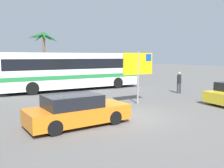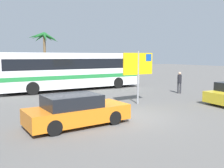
# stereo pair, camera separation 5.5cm
# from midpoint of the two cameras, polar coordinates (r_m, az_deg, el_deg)

# --- Properties ---
(ground) EXTENTS (120.00, 120.00, 0.00)m
(ground) POSITION_cam_midpoint_polar(r_m,az_deg,el_deg) (11.81, 3.23, -7.70)
(ground) COLOR #605E5B
(bus_front_coach) EXTENTS (12.23, 2.47, 3.17)m
(bus_front_coach) POSITION_cam_midpoint_polar(r_m,az_deg,el_deg) (21.28, -9.06, 3.43)
(bus_front_coach) COLOR white
(bus_front_coach) RESTS_ON ground
(bus_rear_coach) EXTENTS (12.23, 2.47, 3.17)m
(bus_rear_coach) POSITION_cam_midpoint_polar(r_m,az_deg,el_deg) (24.20, -11.44, 3.74)
(bus_rear_coach) COLOR silver
(bus_rear_coach) RESTS_ON ground
(ferry_sign) EXTENTS (2.20, 0.15, 3.20)m
(ferry_sign) POSITION_cam_midpoint_polar(r_m,az_deg,el_deg) (14.80, 6.18, 4.26)
(ferry_sign) COLOR gray
(ferry_sign) RESTS_ON ground
(car_orange) EXTENTS (4.36, 1.96, 1.32)m
(car_orange) POSITION_cam_midpoint_polar(r_m,az_deg,el_deg) (10.35, -8.46, -6.18)
(car_orange) COLOR orange
(car_orange) RESTS_ON ground
(pedestrian_crossing_lot) EXTENTS (0.32, 0.32, 1.69)m
(pedestrian_crossing_lot) POSITION_cam_midpoint_polar(r_m,az_deg,el_deg) (19.73, 15.39, 0.73)
(pedestrian_crossing_lot) COLOR #2D2D33
(pedestrian_crossing_lot) RESTS_ON ground
(palm_tree_seaside) EXTENTS (3.79, 3.69, 5.89)m
(palm_tree_seaside) POSITION_cam_midpoint_polar(r_m,az_deg,el_deg) (31.82, -15.78, 9.77)
(palm_tree_seaside) COLOR brown
(palm_tree_seaside) RESTS_ON ground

